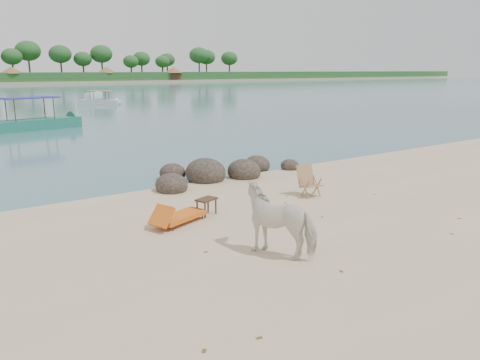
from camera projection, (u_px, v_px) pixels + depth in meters
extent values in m
ellipsoid|color=black|center=(172.00, 186.00, 15.18)|extent=(1.04, 1.14, 0.78)
ellipsoid|color=black|center=(206.00, 174.00, 16.67)|extent=(1.41, 1.55, 1.06)
ellipsoid|color=black|center=(244.00, 172.00, 17.13)|extent=(1.19, 1.31, 0.89)
ellipsoid|color=black|center=(257.00, 166.00, 18.45)|extent=(0.99, 1.09, 0.74)
ellipsoid|color=black|center=(290.00, 167.00, 18.51)|extent=(0.71, 0.78, 0.53)
ellipsoid|color=black|center=(173.00, 174.00, 17.04)|extent=(0.94, 1.03, 0.70)
ellipsoid|color=black|center=(207.00, 169.00, 18.10)|extent=(0.71, 0.78, 0.53)
imported|color=silver|center=(281.00, 220.00, 9.94)|extent=(1.51, 1.92, 1.48)
plane|color=brown|center=(285.00, 204.00, 13.79)|extent=(0.12, 0.12, 0.00)
plane|color=brown|center=(259.00, 340.00, 6.86)|extent=(0.12, 0.12, 0.00)
plane|color=brown|center=(255.00, 193.00, 15.03)|extent=(0.14, 0.14, 0.00)
plane|color=brown|center=(341.00, 273.00, 9.11)|extent=(0.13, 0.13, 0.00)
plane|color=brown|center=(374.00, 195.00, 14.72)|extent=(0.13, 0.13, 0.00)
plane|color=brown|center=(452.00, 235.00, 11.19)|extent=(0.12, 0.12, 0.00)
plane|color=brown|center=(459.00, 220.00, 12.34)|extent=(0.14, 0.14, 0.00)
plane|color=brown|center=(322.00, 218.00, 12.46)|extent=(0.12, 0.12, 0.00)
plane|color=brown|center=(204.00, 353.00, 6.54)|extent=(0.14, 0.14, 0.00)
plane|color=brown|center=(287.00, 197.00, 14.55)|extent=(0.13, 0.13, 0.00)
plane|color=brown|center=(206.00, 253.00, 10.09)|extent=(0.10, 0.10, 0.00)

